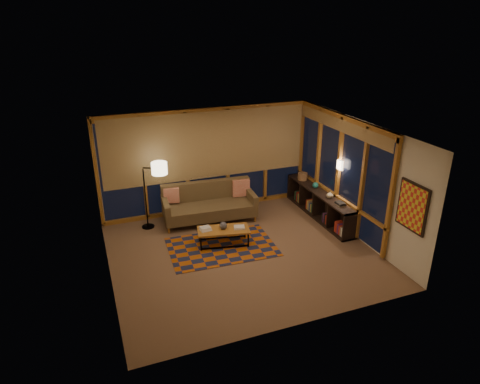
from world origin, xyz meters
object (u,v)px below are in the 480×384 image
object	(u,v)px
bookshelf	(319,204)
coffee_table	(224,237)
sofa	(209,204)
floor_lamp	(145,195)

from	to	relation	value
bookshelf	coffee_table	bearing A→B (deg)	-169.78
sofa	floor_lamp	xyz separation A→B (m)	(-1.51, 0.21, 0.38)
floor_lamp	sofa	bearing A→B (deg)	16.61
floor_lamp	bookshelf	distance (m)	4.32
coffee_table	floor_lamp	xyz separation A→B (m)	(-1.45, 1.46, 0.65)
bookshelf	floor_lamp	bearing A→B (deg)	166.99
sofa	coffee_table	size ratio (longest dim) A/B	1.97
coffee_table	bookshelf	bearing A→B (deg)	21.99
coffee_table	bookshelf	distance (m)	2.79
sofa	floor_lamp	size ratio (longest dim) A/B	1.35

